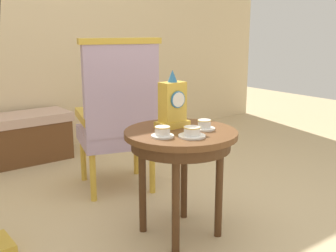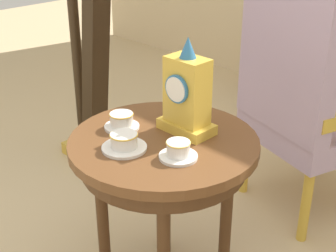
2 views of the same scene
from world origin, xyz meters
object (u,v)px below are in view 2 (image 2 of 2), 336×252
armchair (303,94)px  window_bench (332,83)px  mantel_clock (187,95)px  teacup_right (124,142)px  harp (90,29)px  teacup_center (178,151)px  side_table (164,160)px  teacup_left (122,121)px

armchair → window_bench: (-0.42, 1.15, -0.37)m
mantel_clock → teacup_right: bearing=-102.5°
armchair → harp: bearing=-161.2°
teacup_right → teacup_center: bearing=26.6°
mantel_clock → harp: bearing=161.1°
armchair → harp: (-1.05, -0.36, 0.16)m
teacup_center → mantel_clock: mantel_clock is taller
side_table → teacup_left: (-0.16, -0.05, 0.11)m
side_table → window_bench: size_ratio=0.63×
mantel_clock → armchair: 0.73m
side_table → mantel_clock: bearing=81.4°
teacup_left → teacup_right: bearing=-37.2°
teacup_center → harp: (-1.12, 0.50, 0.09)m
side_table → armchair: (0.06, 0.80, 0.03)m
teacup_center → armchair: size_ratio=0.11×
side_table → teacup_center: size_ratio=5.27×
teacup_left → armchair: bearing=75.2°
side_table → teacup_center: 0.18m
teacup_right → armchair: (0.10, 0.94, -0.07)m
teacup_center → teacup_right: bearing=-153.4°
teacup_left → window_bench: (-0.20, 2.00, -0.44)m
teacup_center → mantel_clock: size_ratio=0.37×
teacup_right → armchair: bearing=84.1°
window_bench → side_table: bearing=-79.4°
mantel_clock → harp: size_ratio=0.18×
teacup_right → window_bench: bearing=98.8°
side_table → teacup_right: size_ratio=4.39×
mantel_clock → harp: (-1.01, 0.34, -0.02)m
mantel_clock → window_bench: bearing=101.5°
teacup_center → harp: size_ratio=0.07×
teacup_right → mantel_clock: 0.27m
teacup_center → mantel_clock: bearing=125.6°
side_table → armchair: bearing=85.7°
teacup_right → teacup_center: size_ratio=1.20×
teacup_right → window_bench: 2.16m
side_table → harp: size_ratio=0.35×
teacup_right → window_bench: teacup_right is taller
teacup_left → harp: size_ratio=0.07×
armchair → harp: size_ratio=0.61×
teacup_right → teacup_left: bearing=142.8°
harp → side_table: bearing=-23.9°
teacup_center → harp: bearing=155.9°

